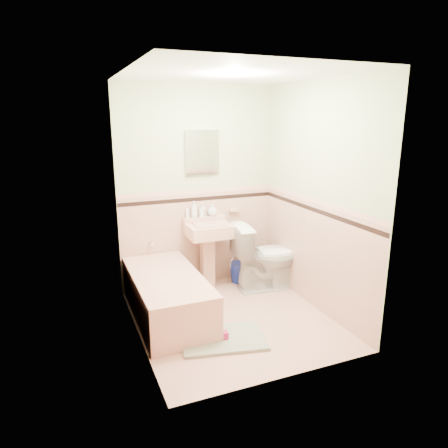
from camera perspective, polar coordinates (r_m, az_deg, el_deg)
name	(u,v)px	position (r m, az deg, el deg)	size (l,w,h in m)	color
floor	(233,319)	(4.51, 1.24, -13.15)	(2.20, 2.20, 0.00)	#DAA48E
ceiling	(234,73)	(4.01, 1.45, 20.33)	(2.20, 2.20, 0.00)	white
wall_back	(198,189)	(5.09, -3.65, 4.98)	(2.50, 2.50, 0.00)	#EFE2C3
wall_front	(291,234)	(3.13, 9.41, -1.37)	(2.50, 2.50, 0.00)	#EFE2C3
wall_left	(133,214)	(3.80, -12.63, 1.31)	(2.50, 2.50, 0.00)	#EFE2C3
wall_right	(317,198)	(4.56, 12.94, 3.51)	(2.50, 2.50, 0.00)	#EFE2C3
wainscot_back	(199,239)	(5.22, -3.49, -2.09)	(2.00, 2.00, 0.00)	#DCA994
wainscot_front	(287,311)	(3.38, 8.84, -11.98)	(2.00, 2.00, 0.00)	#DCA994
wainscot_left	(138,281)	(4.00, -11.94, -7.77)	(2.20, 2.20, 0.00)	#DCA994
wainscot_right	(313,255)	(4.72, 12.37, -4.26)	(2.20, 2.20, 0.00)	#DCA994
accent_back	(199,199)	(5.09, -3.56, 3.50)	(2.00, 2.00, 0.00)	black
accent_front	(289,249)	(3.18, 9.15, -3.53)	(2.00, 2.00, 0.00)	black
accent_left	(136,228)	(3.83, -12.26, -0.55)	(2.20, 2.20, 0.00)	black
accent_right	(315,210)	(4.58, 12.66, 1.90)	(2.20, 2.20, 0.00)	black
cap_back	(199,191)	(5.08, -3.58, 4.61)	(2.00, 2.00, 0.00)	#DAA191
cap_front	(290,237)	(3.15, 9.22, -1.81)	(2.00, 2.00, 0.00)	#DAA191
cap_left	(135,217)	(3.81, -12.34, 0.90)	(2.20, 2.20, 0.00)	#DAA191
cap_right	(316,201)	(4.56, 12.73, 3.13)	(2.20, 2.20, 0.00)	#DAA191
bathtub	(167,297)	(4.51, -7.94, -10.11)	(0.70, 1.50, 0.45)	#D59E88
tub_faucet	(151,243)	(5.02, -10.17, -2.63)	(0.04, 0.04, 0.12)	silver
sink	(209,257)	(5.09, -2.09, -4.63)	(0.54, 0.48, 0.84)	#D59E88
sink_faucet	(205,213)	(5.07, -2.69, 1.50)	(0.02, 0.02, 0.10)	silver
medicine_cabinet	(202,152)	(5.02, -3.07, 10.03)	(0.42, 0.04, 0.53)	white
soap_dish	(234,210)	(5.27, 1.39, 2.03)	(0.12, 0.07, 0.04)	#D59E88
soap_bottle_left	(194,209)	(5.05, -4.20, 2.07)	(0.08, 0.08, 0.21)	#B2B2B2
soap_bottle_mid	(202,210)	(5.09, -3.06, 1.95)	(0.07, 0.08, 0.17)	#B2B2B2
soap_bottle_right	(212,210)	(5.14, -1.65, 2.00)	(0.12, 0.12, 0.15)	#B2B2B2
tube	(187,213)	(5.04, -5.17, 1.50)	(0.04, 0.04, 0.12)	white
toilet	(266,256)	(5.13, 5.93, -4.46)	(0.48, 0.84, 0.86)	white
bucket	(239,272)	(5.41, 2.16, -6.78)	(0.26, 0.26, 0.26)	navy
bath_mat	(223,339)	(4.12, -0.15, -15.76)	(0.81, 0.54, 0.03)	gray
shoe	(219,335)	(4.08, -0.65, -15.34)	(0.17, 0.08, 0.07)	#BF1E59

